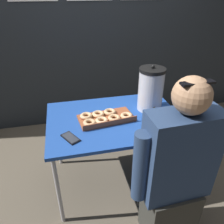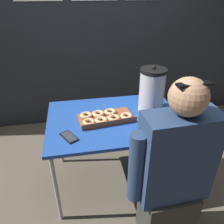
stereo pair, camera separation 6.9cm
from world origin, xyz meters
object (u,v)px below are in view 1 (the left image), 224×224
at_px(donut_box, 105,118).
at_px(person_seated, 176,174).
at_px(coffee_urn, 151,89).
at_px(cell_phone, 70,138).

relative_size(donut_box, person_seated, 0.37).
xyz_separation_m(donut_box, coffee_urn, (0.43, 0.10, 0.17)).
bearing_deg(coffee_urn, person_seated, -95.84).
relative_size(coffee_urn, person_seated, 0.32).
distance_m(donut_box, person_seated, 0.71).
bearing_deg(person_seated, coffee_urn, -98.01).
relative_size(donut_box, coffee_urn, 1.17).
height_order(coffee_urn, person_seated, person_seated).
bearing_deg(donut_box, person_seated, -65.72).
xyz_separation_m(cell_phone, person_seated, (0.66, -0.40, -0.12)).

